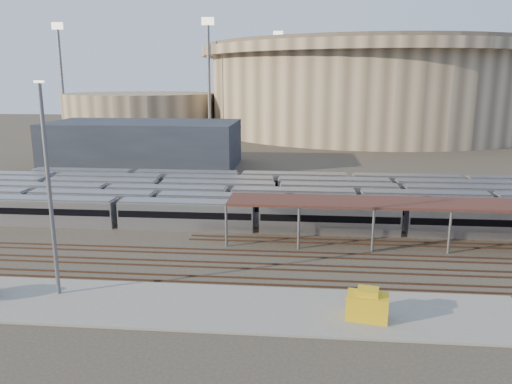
% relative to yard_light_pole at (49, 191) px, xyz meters
% --- Properties ---
extents(ground, '(420.00, 420.00, 0.00)m').
position_rel_yard_light_pole_xyz_m(ground, '(21.39, 13.76, -9.91)').
color(ground, '#383026').
rests_on(ground, ground).
extents(apron, '(50.00, 9.00, 0.20)m').
position_rel_yard_light_pole_xyz_m(apron, '(16.39, -1.24, -9.81)').
color(apron, gray).
rests_on(apron, ground).
extents(subway_trains, '(130.80, 23.90, 3.60)m').
position_rel_yard_light_pole_xyz_m(subway_trains, '(19.22, 32.26, -8.11)').
color(subway_trains, '#A5A5AA').
rests_on(subway_trains, ground).
extents(inspection_shed, '(60.30, 6.00, 5.30)m').
position_rel_yard_light_pole_xyz_m(inspection_shed, '(43.39, 17.76, -4.93)').
color(inspection_shed, slate).
rests_on(inspection_shed, ground).
extents(empty_tracks, '(170.00, 9.62, 0.18)m').
position_rel_yard_light_pole_xyz_m(empty_tracks, '(21.39, 8.76, -9.82)').
color(empty_tracks, '#4C3323').
rests_on(empty_tracks, ground).
extents(stadium, '(124.00, 124.00, 32.50)m').
position_rel_yard_light_pole_xyz_m(stadium, '(46.39, 153.76, 6.56)').
color(stadium, tan).
rests_on(stadium, ground).
extents(secondary_arena, '(56.00, 56.00, 14.00)m').
position_rel_yard_light_pole_xyz_m(secondary_arena, '(-38.61, 143.76, -2.91)').
color(secondary_arena, tan).
rests_on(secondary_arena, ground).
extents(service_building, '(42.00, 20.00, 10.00)m').
position_rel_yard_light_pole_xyz_m(service_building, '(-13.61, 68.76, -4.91)').
color(service_building, '#1E232D').
rests_on(service_building, ground).
extents(floodlight_0, '(4.00, 1.00, 38.40)m').
position_rel_yard_light_pole_xyz_m(floodlight_0, '(-8.61, 123.76, 10.74)').
color(floodlight_0, slate).
rests_on(floodlight_0, ground).
extents(floodlight_1, '(4.00, 1.00, 38.40)m').
position_rel_yard_light_pole_xyz_m(floodlight_1, '(-63.61, 133.76, 10.74)').
color(floodlight_1, slate).
rests_on(floodlight_1, ground).
extents(floodlight_3, '(4.00, 1.00, 38.40)m').
position_rel_yard_light_pole_xyz_m(floodlight_3, '(11.39, 173.76, 10.74)').
color(floodlight_3, slate).
rests_on(floodlight_3, ground).
extents(yard_light_pole, '(0.80, 0.36, 19.26)m').
position_rel_yard_light_pole_xyz_m(yard_light_pole, '(0.00, 0.00, 0.00)').
color(yard_light_pole, slate).
rests_on(yard_light_pole, apron).
extents(yellow_equipment, '(3.68, 2.65, 2.10)m').
position_rel_yard_light_pole_xyz_m(yellow_equipment, '(27.79, -2.37, -8.66)').
color(yellow_equipment, gold).
rests_on(yellow_equipment, apron).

